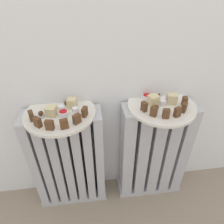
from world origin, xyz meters
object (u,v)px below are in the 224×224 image
(fork, at_px, (49,110))
(plate_left, at_px, (60,113))
(radiator_right, at_px, (153,153))
(radiator_left, at_px, (69,161))
(plate_right, at_px, (161,106))
(jam_bowl_right, at_px, (147,97))
(jam_bowl_left, at_px, (63,113))

(fork, bearing_deg, plate_left, -18.09)
(radiator_right, xyz_separation_m, fork, (-0.49, 0.01, 0.31))
(radiator_left, height_order, plate_right, plate_right)
(plate_right, height_order, jam_bowl_right, jam_bowl_right)
(radiator_right, relative_size, plate_right, 1.95)
(plate_right, relative_size, jam_bowl_left, 7.45)
(radiator_left, xyz_separation_m, plate_right, (0.44, -0.00, 0.30))
(jam_bowl_left, height_order, jam_bowl_right, jam_bowl_left)
(plate_left, bearing_deg, jam_bowl_left, -60.03)
(radiator_left, relative_size, fork, 6.00)
(jam_bowl_left, bearing_deg, jam_bowl_right, 13.40)
(fork, bearing_deg, jam_bowl_left, -36.13)
(plate_right, xyz_separation_m, jam_bowl_left, (-0.42, -0.03, 0.02))
(radiator_left, xyz_separation_m, jam_bowl_right, (0.39, 0.06, 0.32))
(radiator_left, height_order, radiator_right, same)
(plate_right, bearing_deg, radiator_right, -63.43)
(radiator_left, distance_m, plate_right, 0.53)
(radiator_left, bearing_deg, plate_left, -45.00)
(radiator_left, xyz_separation_m, radiator_right, (0.44, -0.00, -0.00))
(plate_left, height_order, jam_bowl_left, jam_bowl_left)
(jam_bowl_right, relative_size, fork, 0.45)
(plate_right, bearing_deg, plate_left, 180.00)
(radiator_right, bearing_deg, radiator_left, 180.00)
(radiator_right, height_order, fork, fork)
(radiator_left, bearing_deg, plate_right, -0.00)
(plate_left, height_order, jam_bowl_right, jam_bowl_right)
(plate_left, xyz_separation_m, plate_right, (0.44, 0.00, 0.00))
(radiator_left, distance_m, fork, 0.31)
(plate_left, relative_size, jam_bowl_left, 7.45)
(plate_left, distance_m, plate_right, 0.44)
(radiator_right, xyz_separation_m, plate_left, (-0.44, 0.00, 0.30))
(plate_left, relative_size, jam_bowl_right, 6.85)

